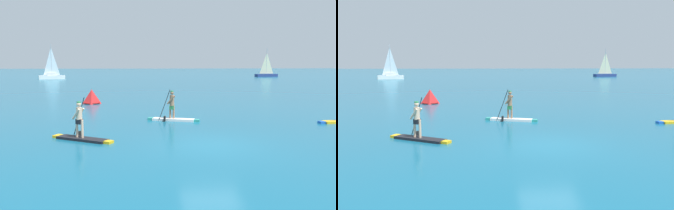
# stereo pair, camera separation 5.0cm
# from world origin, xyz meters

# --- Properties ---
(ground) EXTENTS (440.00, 440.00, 0.00)m
(ground) POSITION_xyz_m (0.00, 0.00, 0.00)
(ground) COLOR #145B7A
(paddleboarder_near_left) EXTENTS (2.86, 1.91, 1.89)m
(paddleboarder_near_left) POSITION_xyz_m (-5.54, 1.43, 0.37)
(paddleboarder_near_left) COLOR black
(paddleboarder_near_left) RESTS_ON ground
(paddleboarder_mid_center) EXTENTS (3.04, 1.35, 1.88)m
(paddleboarder_mid_center) POSITION_xyz_m (-0.99, 6.15, 0.37)
(paddleboarder_mid_center) COLOR white
(paddleboarder_mid_center) RESTS_ON ground
(race_marker_buoy) EXTENTS (1.35, 1.35, 1.21)m
(race_marker_buoy) POSITION_xyz_m (-6.84, 15.36, 0.53)
(race_marker_buoy) COLOR red
(race_marker_buoy) RESTS_ON ground
(sailboat_left_horizon) EXTENTS (5.42, 2.85, 7.42)m
(sailboat_left_horizon) POSITION_xyz_m (-21.15, 61.83, 1.08)
(sailboat_left_horizon) COLOR white
(sailboat_left_horizon) RESTS_ON ground
(sailboat_right_horizon) EXTENTS (6.01, 2.71, 7.23)m
(sailboat_right_horizon) POSITION_xyz_m (30.17, 71.43, 0.83)
(sailboat_right_horizon) COLOR navy
(sailboat_right_horizon) RESTS_ON ground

